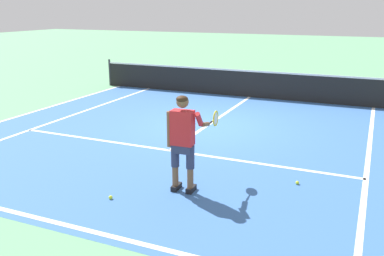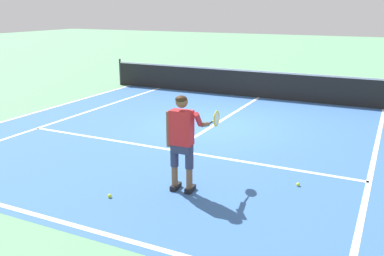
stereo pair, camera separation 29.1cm
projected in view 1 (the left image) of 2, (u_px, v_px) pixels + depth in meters
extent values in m
plane|color=#609E70|center=(207.00, 125.00, 11.53)|extent=(80.00, 80.00, 0.00)
cube|color=#3866A8|center=(194.00, 134.00, 10.72)|extent=(10.98, 10.45, 0.00)
cube|color=white|center=(60.00, 224.00, 6.30)|extent=(10.98, 0.10, 0.01)
cube|color=white|center=(170.00, 150.00, 9.51)|extent=(8.23, 0.10, 0.01)
cube|color=white|center=(219.00, 118.00, 12.33)|extent=(0.10, 6.40, 0.01)
cube|color=white|center=(65.00, 118.00, 12.31)|extent=(0.10, 10.05, 0.01)
cube|color=white|center=(368.00, 156.00, 9.13)|extent=(0.10, 10.05, 0.01)
cube|color=white|center=(29.00, 113.00, 12.84)|extent=(0.10, 10.05, 0.01)
cylinder|color=#333338|center=(110.00, 72.00, 17.29)|extent=(0.08, 0.08, 1.07)
cube|color=black|center=(250.00, 85.00, 15.02)|extent=(11.84, 0.02, 0.91)
cube|color=white|center=(251.00, 71.00, 14.88)|extent=(11.84, 0.03, 0.06)
cube|color=black|center=(176.00, 187.00, 7.48)|extent=(0.13, 0.29, 0.09)
cube|color=black|center=(191.00, 189.00, 7.39)|extent=(0.13, 0.29, 0.09)
cylinder|color=brown|center=(175.00, 176.00, 7.39)|extent=(0.11, 0.11, 0.36)
cylinder|color=#2D3351|center=(175.00, 155.00, 7.28)|extent=(0.14, 0.14, 0.41)
cylinder|color=brown|center=(190.00, 178.00, 7.29)|extent=(0.11, 0.11, 0.36)
cylinder|color=#2D3351|center=(190.00, 157.00, 7.19)|extent=(0.14, 0.14, 0.41)
cube|color=#2D3351|center=(183.00, 147.00, 7.19)|extent=(0.35, 0.22, 0.20)
cube|color=red|center=(182.00, 128.00, 7.09)|extent=(0.39, 0.24, 0.60)
cylinder|color=brown|center=(169.00, 129.00, 7.19)|extent=(0.09, 0.09, 0.62)
cylinder|color=red|center=(199.00, 119.00, 7.05)|extent=(0.11, 0.27, 0.29)
cylinder|color=brown|center=(205.00, 124.00, 7.26)|extent=(0.10, 0.29, 0.14)
sphere|color=brown|center=(183.00, 102.00, 6.98)|extent=(0.21, 0.21, 0.21)
ellipsoid|color=#382314|center=(182.00, 99.00, 6.95)|extent=(0.21, 0.21, 0.12)
cylinder|color=#232326|center=(210.00, 123.00, 7.46)|extent=(0.04, 0.20, 0.03)
cylinder|color=yellow|center=(213.00, 121.00, 7.60)|extent=(0.03, 0.10, 0.02)
torus|color=yellow|center=(216.00, 118.00, 7.76)|extent=(0.04, 0.30, 0.30)
cylinder|color=silver|center=(216.00, 118.00, 7.76)|extent=(0.02, 0.25, 0.25)
sphere|color=#CCE02D|center=(111.00, 197.00, 7.10)|extent=(0.07, 0.07, 0.07)
sphere|color=#CCE02D|center=(297.00, 183.00, 7.69)|extent=(0.07, 0.07, 0.07)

